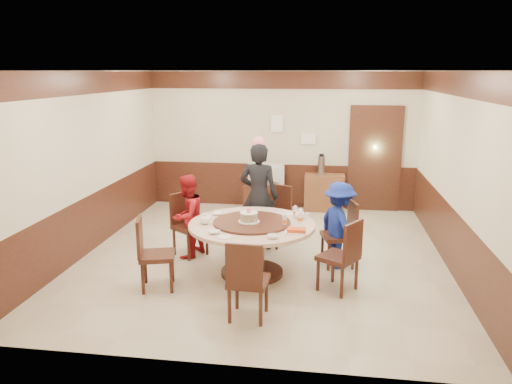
# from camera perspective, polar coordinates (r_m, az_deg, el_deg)

# --- Properties ---
(room) EXTENTS (6.00, 6.04, 2.84)m
(room) POSITION_cam_1_polar(r_m,az_deg,el_deg) (7.53, 0.90, 0.45)
(room) COLOR #C3B49C
(room) RESTS_ON ground
(banquet_table) EXTENTS (1.75, 1.75, 0.78)m
(banquet_table) POSITION_cam_1_polar(r_m,az_deg,el_deg) (6.97, -0.47, -5.30)
(banquet_table) COLOR #3C1C12
(banquet_table) RESTS_ON ground
(chair_0) EXTENTS (0.55, 0.54, 0.97)m
(chair_0) POSITION_cam_1_polar(r_m,az_deg,el_deg) (7.46, 9.48, -6.06)
(chair_0) COLOR #3C1C12
(chair_0) RESTS_ON ground
(chair_1) EXTENTS (0.59, 0.60, 0.97)m
(chair_1) POSITION_cam_1_polar(r_m,az_deg,el_deg) (8.26, 2.11, -3.92)
(chair_1) COLOR #3C1C12
(chair_1) RESTS_ON ground
(chair_2) EXTENTS (0.62, 0.62, 0.97)m
(chair_2) POSITION_cam_1_polar(r_m,az_deg,el_deg) (7.85, -7.62, -4.98)
(chair_2) COLOR #3C1C12
(chair_2) RESTS_ON ground
(chair_3) EXTENTS (0.55, 0.54, 0.97)m
(chair_3) POSITION_cam_1_polar(r_m,az_deg,el_deg) (6.75, -11.38, -8.31)
(chair_3) COLOR #3C1C12
(chair_3) RESTS_ON ground
(chair_4) EXTENTS (0.46, 0.47, 0.97)m
(chair_4) POSITION_cam_1_polar(r_m,az_deg,el_deg) (5.85, -0.93, -11.54)
(chair_4) COLOR #3C1C12
(chair_4) RESTS_ON ground
(chair_5) EXTENTS (0.61, 0.61, 0.97)m
(chair_5) POSITION_cam_1_polar(r_m,az_deg,el_deg) (6.63, 9.47, -8.61)
(chair_5) COLOR #3C1C12
(chair_5) RESTS_ON ground
(person_standing) EXTENTS (0.67, 0.49, 1.72)m
(person_standing) POSITION_cam_1_polar(r_m,az_deg,el_deg) (7.96, 0.32, -0.45)
(person_standing) COLOR black
(person_standing) RESTS_ON ground
(person_red) EXTENTS (0.67, 0.75, 1.28)m
(person_red) POSITION_cam_1_polar(r_m,az_deg,el_deg) (7.68, -7.85, -2.77)
(person_red) COLOR #A2151C
(person_red) RESTS_ON ground
(person_blue) EXTENTS (0.84, 0.94, 1.27)m
(person_blue) POSITION_cam_1_polar(r_m,az_deg,el_deg) (7.31, 9.50, -3.75)
(person_blue) COLOR navy
(person_blue) RESTS_ON ground
(birthday_cake) EXTENTS (0.30, 0.30, 0.20)m
(birthday_cake) POSITION_cam_1_polar(r_m,az_deg,el_deg) (6.85, -0.82, -2.86)
(birthday_cake) COLOR white
(birthday_cake) RESTS_ON banquet_table
(teapot_left) EXTENTS (0.17, 0.15, 0.13)m
(teapot_left) POSITION_cam_1_polar(r_m,az_deg,el_deg) (6.89, -5.88, -3.18)
(teapot_left) COLOR white
(teapot_left) RESTS_ON banquet_table
(teapot_right) EXTENTS (0.17, 0.15, 0.13)m
(teapot_right) POSITION_cam_1_polar(r_m,az_deg,el_deg) (7.11, 5.07, -2.64)
(teapot_right) COLOR white
(teapot_right) RESTS_ON banquet_table
(bowl_0) EXTENTS (0.16, 0.16, 0.04)m
(bowl_0) POSITION_cam_1_polar(r_m,az_deg,el_deg) (7.31, -4.36, -2.49)
(bowl_0) COLOR white
(bowl_0) RESTS_ON banquet_table
(bowl_1) EXTENTS (0.15, 0.15, 0.05)m
(bowl_1) POSITION_cam_1_polar(r_m,az_deg,el_deg) (6.30, 1.92, -5.11)
(bowl_1) COLOR white
(bowl_1) RESTS_ON banquet_table
(bowl_2) EXTENTS (0.15, 0.15, 0.04)m
(bowl_2) POSITION_cam_1_polar(r_m,az_deg,el_deg) (6.49, -4.79, -4.60)
(bowl_2) COLOR white
(bowl_2) RESTS_ON banquet_table
(bowl_3) EXTENTS (0.13, 0.13, 0.04)m
(bowl_3) POSITION_cam_1_polar(r_m,az_deg,el_deg) (6.66, 4.90, -4.12)
(bowl_3) COLOR white
(bowl_3) RESTS_ON banquet_table
(bowl_4) EXTENTS (0.14, 0.14, 0.03)m
(bowl_4) POSITION_cam_1_polar(r_m,az_deg,el_deg) (7.15, -5.69, -2.92)
(bowl_4) COLOR white
(bowl_4) RESTS_ON banquet_table
(saucer_near) EXTENTS (0.18, 0.18, 0.01)m
(saucer_near) POSITION_cam_1_polar(r_m,az_deg,el_deg) (6.34, -3.60, -5.17)
(saucer_near) COLOR white
(saucer_near) RESTS_ON banquet_table
(saucer_far) EXTENTS (0.18, 0.18, 0.01)m
(saucer_far) POSITION_cam_1_polar(r_m,az_deg,el_deg) (7.33, 3.60, -2.55)
(saucer_far) COLOR white
(saucer_far) RESTS_ON banquet_table
(shrimp_platter) EXTENTS (0.30, 0.20, 0.06)m
(shrimp_platter) POSITION_cam_1_polar(r_m,az_deg,el_deg) (6.51, 4.67, -4.46)
(shrimp_platter) COLOR white
(shrimp_platter) RESTS_ON banquet_table
(bottle_0) EXTENTS (0.06, 0.06, 0.16)m
(bottle_0) POSITION_cam_1_polar(r_m,az_deg,el_deg) (6.76, 3.27, -3.29)
(bottle_0) COLOR silver
(bottle_0) RESTS_ON banquet_table
(bottle_1) EXTENTS (0.06, 0.06, 0.16)m
(bottle_1) POSITION_cam_1_polar(r_m,az_deg,el_deg) (6.88, 5.10, -3.02)
(bottle_1) COLOR silver
(bottle_1) RESTS_ON banquet_table
(bottle_2) EXTENTS (0.06, 0.06, 0.16)m
(bottle_2) POSITION_cam_1_polar(r_m,az_deg,el_deg) (7.17, 4.50, -2.31)
(bottle_2) COLOR silver
(bottle_2) RESTS_ON banquet_table
(tv_stand) EXTENTS (0.85, 0.45, 0.50)m
(tv_stand) POSITION_cam_1_polar(r_m,az_deg,el_deg) (10.40, 0.98, -0.53)
(tv_stand) COLOR #3C1C12
(tv_stand) RESTS_ON ground
(television) EXTENTS (0.79, 0.26, 0.45)m
(television) POSITION_cam_1_polar(r_m,az_deg,el_deg) (10.29, 0.99, 2.04)
(television) COLOR gray
(television) RESTS_ON tv_stand
(side_cabinet) EXTENTS (0.80, 0.40, 0.75)m
(side_cabinet) POSITION_cam_1_polar(r_m,az_deg,el_deg) (10.32, 7.79, -0.05)
(side_cabinet) COLOR brown
(side_cabinet) RESTS_ON ground
(thermos) EXTENTS (0.15, 0.15, 0.38)m
(thermos) POSITION_cam_1_polar(r_m,az_deg,el_deg) (10.21, 7.48, 3.05)
(thermos) COLOR silver
(thermos) RESTS_ON side_cabinet
(notice_left) EXTENTS (0.25, 0.00, 0.35)m
(notice_left) POSITION_cam_1_polar(r_m,az_deg,el_deg) (10.32, 2.39, 7.81)
(notice_left) COLOR white
(notice_left) RESTS_ON room
(notice_right) EXTENTS (0.30, 0.00, 0.22)m
(notice_right) POSITION_cam_1_polar(r_m,az_deg,el_deg) (10.31, 5.99, 6.06)
(notice_right) COLOR white
(notice_right) RESTS_ON room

